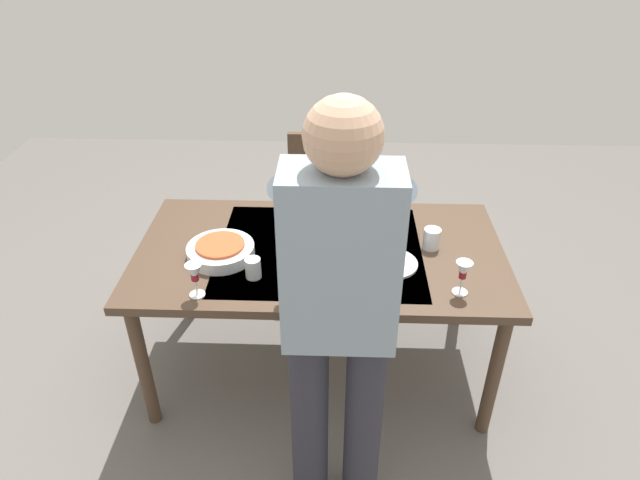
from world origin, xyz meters
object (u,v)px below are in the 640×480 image
Objects in this scene: dinner_plate_near at (391,263)px; dining_table at (320,262)px; water_cup_far_left at (432,239)px; water_cup_near_right at (253,268)px; wine_glass_left at (194,274)px; wine_glass_right at (463,272)px; chair_near at (321,201)px; wine_bottle at (398,216)px; serving_bowl_pasta at (221,250)px; side_bowl_salad at (360,226)px; water_cup_near_left at (296,202)px; person_server at (339,312)px.

dining_table is at bearing -19.08° from dinner_plate_near.
water_cup_near_right is at bearing 17.87° from water_cup_far_left.
wine_glass_left is 0.84m from dinner_plate_near.
wine_glass_right reaches higher than water_cup_far_left.
water_cup_far_left is (-0.53, 0.80, 0.25)m from chair_near.
wine_bottle is at bearing -150.54° from wine_glass_left.
water_cup_near_right is 0.22m from serving_bowl_pasta.
water_cup_far_left is 0.42× the size of dinner_plate_near.
dinner_plate_near is at bearing 79.82° from wine_bottle.
wine_glass_left is 0.84× the size of side_bowl_salad.
wine_glass_left reaches higher than dinner_plate_near.
water_cup_near_right is 0.82m from water_cup_far_left.
wine_glass_right reaches higher than serving_bowl_pasta.
dinner_plate_near is (-0.80, -0.24, -0.10)m from wine_glass_left.
water_cup_near_left is at bearing -69.07° from dining_table.
serving_bowl_pasta is at bearing 6.34° from water_cup_far_left.
water_cup_far_left reaches higher than water_cup_near_right.
water_cup_near_right is at bearing 38.81° from dining_table.
water_cup_far_left is at bearing -173.66° from serving_bowl_pasta.
wine_glass_left is at bearing 63.06° from water_cup_near_left.
wine_glass_left is at bearing 36.95° from side_bowl_salad.
person_server is (-0.11, 1.54, 0.43)m from chair_near.
water_cup_far_left is at bearing -119.50° from person_server.
water_cup_far_left is (-0.78, -0.25, 0.00)m from water_cup_near_right.
serving_bowl_pasta and side_bowl_salad have the same top height.
serving_bowl_pasta is at bearing 9.51° from dining_table.
chair_near is 1.02m from serving_bowl_pasta.
chair_near is at bearing -61.73° from wine_bottle.
chair_near reaches higher than dinner_plate_near.
chair_near is 1.32m from wine_glass_right.
person_server is 0.69m from wine_glass_left.
dining_table is at bearing -170.49° from serving_bowl_pasta.
dinner_plate_near is at bearing 109.81° from chair_near.
wine_glass_left reaches higher than dining_table.
person_server is at bearing 39.76° from wine_glass_right.
dining_table is 7.28× the size of dinner_plate_near.
side_bowl_salad is (-0.32, 0.19, -0.02)m from water_cup_near_left.
side_bowl_salad reaches higher than dinner_plate_near.
side_bowl_salad is at bearing 107.09° from chair_near.
water_cup_near_right is at bearing -53.66° from person_server.
wine_bottle reaches higher than water_cup_near_left.
wine_glass_right is 1.67× the size of water_cup_near_right.
serving_bowl_pasta is 0.67m from side_bowl_salad.
chair_near reaches higher than water_cup_near_right.
water_cup_far_left is (-0.64, 0.31, -0.01)m from water_cup_near_left.
water_cup_far_left is at bearing -176.45° from dining_table.
wine_bottle reaches higher than water_cup_far_left.
wine_glass_right is at bearing 144.28° from dinner_plate_near.
person_server reaches higher than water_cup_far_left.
wine_glass_left reaches higher than water_cup_near_left.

